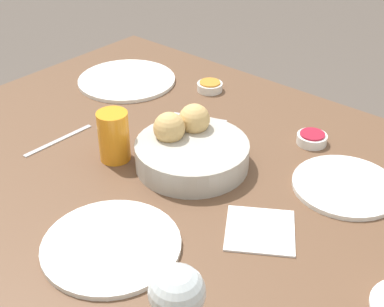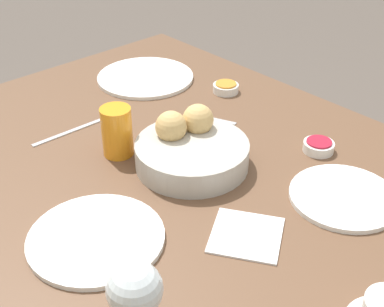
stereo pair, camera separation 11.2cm
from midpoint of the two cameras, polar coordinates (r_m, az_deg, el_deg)
The scene contains 12 objects.
dining_table at distance 1.18m, azimuth -5.76°, elevation -5.45°, with size 1.25×1.04×0.71m.
bread_basket at distance 1.13m, azimuth -3.03°, elevation 0.36°, with size 0.24×0.24×0.11m.
plate_near_left at distance 1.10m, azimuth 13.27°, elevation -3.47°, with size 0.21×0.21×0.01m.
plate_near_right at distance 1.52m, azimuth -9.11°, elevation 7.69°, with size 0.27×0.27×0.01m.
plate_far_center at distance 0.96m, azimuth -12.00°, elevation -9.69°, with size 0.24×0.24×0.01m.
juice_glass at distance 1.15m, azimuth -11.12°, elevation 1.74°, with size 0.07×0.07×0.11m.
wine_glass at distance 0.72m, azimuth -6.27°, elevation -15.03°, with size 0.08×0.08×0.16m.
jam_bowl_berry at distance 1.23m, azimuth 10.14°, elevation 1.50°, with size 0.07×0.07×0.03m.
jam_bowl_honey at distance 1.45m, azimuth -0.32°, elevation 7.11°, with size 0.07×0.07×0.03m.
fork_silver at distance 1.27m, azimuth -16.51°, elevation 1.28°, with size 0.02×0.18×0.00m.
spoon_coffee at distance 1.32m, azimuth -1.62°, elevation 3.78°, with size 0.13×0.06×0.00m.
napkin at distance 0.97m, azimuth 3.98°, elevation -8.29°, with size 0.17×0.17×0.00m.
Camera 1 is at (-0.65, 0.66, 1.35)m, focal length 50.00 mm.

